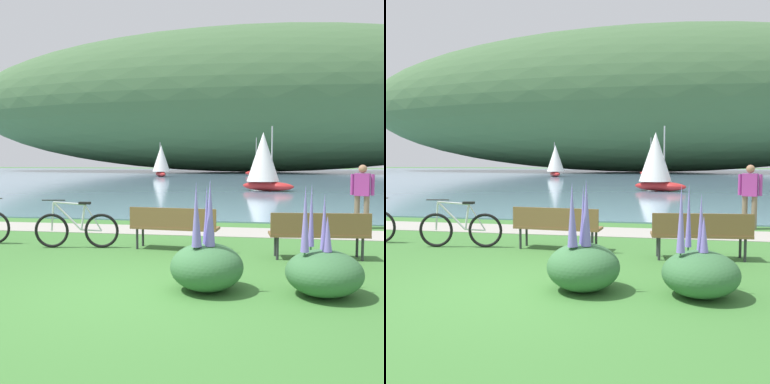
% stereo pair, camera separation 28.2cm
% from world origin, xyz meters
% --- Properties ---
extents(ground_plane, '(200.00, 200.00, 0.00)m').
position_xyz_m(ground_plane, '(0.00, 0.00, 0.00)').
color(ground_plane, '#3D7533').
extents(bay_water, '(180.00, 80.00, 0.04)m').
position_xyz_m(bay_water, '(0.00, 47.15, 0.02)').
color(bay_water, '#6B8EA8').
rests_on(bay_water, ground).
extents(distant_hillside, '(91.41, 28.00, 21.40)m').
position_xyz_m(distant_hillside, '(-0.74, 63.29, 10.74)').
color(distant_hillside, '#42663D').
rests_on(distant_hillside, bay_water).
extents(shoreline_path, '(60.00, 1.50, 0.01)m').
position_xyz_m(shoreline_path, '(0.00, 5.45, 0.01)').
color(shoreline_path, '#A39E93').
rests_on(shoreline_path, ground).
extents(park_bench_near_camera, '(1.83, 0.63, 0.88)m').
position_xyz_m(park_bench_near_camera, '(-0.06, 2.99, 0.52)').
color(park_bench_near_camera, brown).
rests_on(park_bench_near_camera, ground).
extents(park_bench_further_along, '(1.84, 0.65, 0.88)m').
position_xyz_m(park_bench_further_along, '(2.75, 2.58, 0.52)').
color(park_bench_further_along, brown).
rests_on(park_bench_further_along, ground).
extents(bicycle_beside_path, '(1.76, 0.32, 1.01)m').
position_xyz_m(bicycle_beside_path, '(-2.12, 2.89, 0.40)').
color(bicycle_beside_path, black).
rests_on(bicycle_beside_path, ground).
extents(person_at_shoreline, '(0.58, 0.34, 1.71)m').
position_xyz_m(person_at_shoreline, '(4.31, 6.63, 0.98)').
color(person_at_shoreline, '#72604C').
rests_on(person_at_shoreline, ground).
extents(echium_bush_closest_to_camera, '(1.03, 1.03, 1.57)m').
position_xyz_m(echium_bush_closest_to_camera, '(0.97, 0.27, 0.39)').
color(echium_bush_closest_to_camera, '#386B3D').
rests_on(echium_bush_closest_to_camera, ground).
extents(echium_bush_beside_closest, '(1.04, 1.04, 1.51)m').
position_xyz_m(echium_bush_beside_closest, '(2.56, 0.29, 0.35)').
color(echium_bush_beside_closest, '#386B3D').
rests_on(echium_bush_beside_closest, ground).
extents(sailboat_nearest_to_shore, '(3.27, 2.49, 3.74)m').
position_xyz_m(sailboat_nearest_to_shore, '(1.62, 20.62, 1.80)').
color(sailboat_nearest_to_shore, '#B22323').
rests_on(sailboat_nearest_to_shore, bay_water).
extents(sailboat_toward_hillside, '(3.54, 3.27, 4.29)m').
position_xyz_m(sailboat_toward_hillside, '(1.08, 44.49, 2.06)').
color(sailboat_toward_hillside, '#B22323').
rests_on(sailboat_toward_hillside, bay_water).
extents(sailboat_far_off, '(2.52, 3.26, 3.74)m').
position_xyz_m(sailboat_far_off, '(-9.52, 41.70, 1.80)').
color(sailboat_far_off, '#B22323').
rests_on(sailboat_far_off, bay_water).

